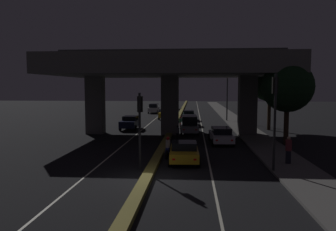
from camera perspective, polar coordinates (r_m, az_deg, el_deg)
ground_plane at (r=17.65m, az=-3.82°, el=-11.33°), size 200.00×200.00×0.00m
lane_line_left_inner at (r=52.34m, az=-2.10°, el=-0.49°), size 0.12×126.00×0.00m
lane_line_right_inner at (r=52.01m, az=5.60°, el=-0.54°), size 0.12×126.00×0.00m
median_divider at (r=52.04m, az=1.73°, el=-0.38°), size 0.61×126.00×0.25m
sidewalk_right at (r=45.43m, az=12.07°, el=-1.33°), size 2.96×126.00×0.14m
elevated_overpass at (r=34.34m, az=0.35°, el=8.02°), size 23.70×13.77×8.90m
traffic_light_left_of_median at (r=19.48m, az=-4.91°, el=-0.33°), size 0.30×0.49×4.62m
traffic_light_right_of_median at (r=19.71m, az=18.10°, el=1.61°), size 0.30×0.49×5.72m
street_lamp at (r=48.18m, az=9.94°, el=3.98°), size 1.93×0.32×7.06m
car_taxi_yellow_lead at (r=21.73m, az=2.83°, el=-6.31°), size 2.09×4.18×1.38m
car_white_second at (r=29.14m, az=9.22°, el=-3.38°), size 2.06×4.67×1.46m
car_silver_third at (r=35.28m, az=3.73°, el=-1.47°), size 2.08×4.87×1.91m
car_dark_green_fourth at (r=42.62m, az=3.73°, el=-0.76°), size 2.00×4.46×1.35m
car_dark_green_fifth at (r=49.45m, az=3.63°, el=0.10°), size 1.94×4.76×1.47m
car_dark_blue_lead_oncoming at (r=38.66m, az=-6.59°, el=-1.21°), size 2.04×4.01×1.58m
car_taxi_yellow_second_oncoming at (r=51.16m, az=-0.46°, el=0.29°), size 1.94×4.56×1.55m
car_white_third_oncoming at (r=63.04m, az=-2.48°, el=1.27°), size 1.96×4.39×1.78m
car_white_fourth_oncoming at (r=74.05m, az=1.03°, el=1.73°), size 1.99×4.02×1.53m
motorcycle_blue_filtering_near at (r=23.22m, az=-0.02°, el=-5.77°), size 0.34×1.91×1.48m
motorcycle_black_filtering_mid at (r=31.13m, az=1.69°, el=-3.12°), size 0.32×1.89×1.35m
motorcycle_red_filtering_far at (r=39.12m, az=2.23°, el=-1.40°), size 0.32×1.79×1.48m
pedestrian_on_sidewalk at (r=22.09m, az=20.25°, el=-5.66°), size 0.39×0.39×1.72m
roadside_tree_kerbside_near at (r=29.86m, az=20.08°, el=4.74°), size 4.42×4.42×7.23m
roadside_tree_kerbside_mid at (r=39.52m, az=17.32°, el=5.57°), size 4.50×4.50×7.81m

